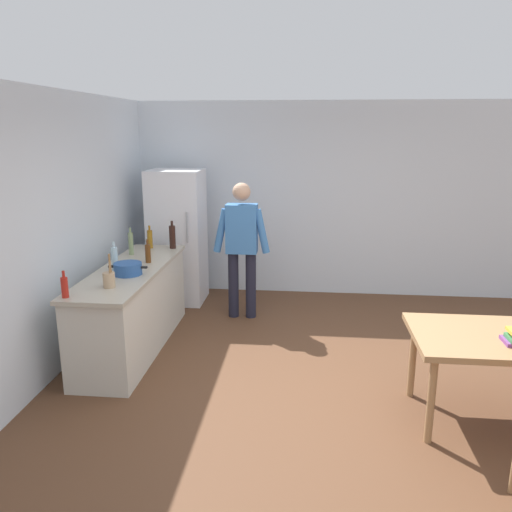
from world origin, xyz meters
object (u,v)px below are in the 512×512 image
object	(u,v)px
person	(242,242)
dining_table	(502,345)
refrigerator	(178,237)
cooking_pot	(128,269)
bottle_water_clear	(115,258)
utensil_jar	(109,279)
bottle_beer_brown	(148,253)
bottle_oil_amber	(150,239)
bottle_wine_dark	(172,237)
bottle_vinegar_tall	(131,243)
bottle_sauce_red	(65,287)

from	to	relation	value
person	dining_table	world-z (taller)	person
refrigerator	cooking_pot	bearing A→B (deg)	-91.25
dining_table	bottle_water_clear	size ratio (longest dim) A/B	4.67
person	utensil_jar	xyz separation A→B (m)	(-1.02, -1.70, 0.00)
dining_table	bottle_beer_brown	world-z (taller)	bottle_beer_brown
refrigerator	bottle_oil_amber	xyz separation A→B (m)	(-0.17, -0.68, 0.12)
person	bottle_wine_dark	distance (m)	0.85
bottle_vinegar_tall	utensil_jar	bearing A→B (deg)	-79.90
utensil_jar	bottle_wine_dark	xyz separation A→B (m)	(0.18, 1.60, 0.07)
refrigerator	bottle_wine_dark	distance (m)	0.69
bottle_vinegar_tall	bottle_oil_amber	size ratio (longest dim) A/B	1.14
cooking_pot	dining_table	bearing A→B (deg)	-14.55
utensil_jar	bottle_beer_brown	bearing A→B (deg)	84.57
bottle_vinegar_tall	bottle_oil_amber	bearing A→B (deg)	71.80
bottle_vinegar_tall	bottle_beer_brown	size ratio (longest dim) A/B	1.23
bottle_beer_brown	dining_table	bearing A→B (deg)	-22.27
person	bottle_wine_dark	world-z (taller)	person
utensil_jar	bottle_sauce_red	world-z (taller)	utensil_jar
bottle_oil_amber	bottle_wine_dark	distance (m)	0.28
bottle_beer_brown	bottle_oil_amber	distance (m)	0.71
cooking_pot	bottle_wine_dark	world-z (taller)	bottle_wine_dark
refrigerator	cooking_pot	xyz separation A→B (m)	(-0.04, -1.83, 0.06)
dining_table	bottle_water_clear	xyz separation A→B (m)	(-3.53, 1.02, 0.35)
utensil_jar	bottle_beer_brown	world-z (taller)	utensil_jar
dining_table	bottle_oil_amber	size ratio (longest dim) A/B	5.00
bottle_beer_brown	bottle_vinegar_tall	bearing A→B (deg)	132.90
refrigerator	bottle_oil_amber	world-z (taller)	refrigerator
bottle_water_clear	utensil_jar	bearing A→B (deg)	-74.10
bottle_beer_brown	bottle_wine_dark	bearing A→B (deg)	82.61
cooking_pot	bottle_oil_amber	size ratio (longest dim) A/B	1.43
cooking_pot	bottle_oil_amber	xyz separation A→B (m)	(-0.13, 1.16, 0.06)
person	bottle_water_clear	xyz separation A→B (m)	(-1.18, -1.13, 0.05)
refrigerator	bottle_wine_dark	size ratio (longest dim) A/B	5.29
bottle_beer_brown	cooking_pot	bearing A→B (deg)	-97.00
person	bottle_water_clear	size ratio (longest dim) A/B	5.67
cooking_pot	bottle_beer_brown	distance (m)	0.48
person	bottle_beer_brown	distance (m)	1.23
bottle_sauce_red	cooking_pot	bearing A→B (deg)	68.18
person	bottle_water_clear	bearing A→B (deg)	-136.30
dining_table	bottle_wine_dark	size ratio (longest dim) A/B	4.12
cooking_pot	bottle_beer_brown	xyz separation A→B (m)	(0.06, 0.48, 0.05)
bottle_vinegar_tall	bottle_beer_brown	distance (m)	0.45
bottle_water_clear	bottle_beer_brown	size ratio (longest dim) A/B	1.15
refrigerator	utensil_jar	xyz separation A→B (m)	(-0.07, -2.26, 0.08)
refrigerator	cooking_pot	size ratio (longest dim) A/B	4.50
person	bottle_oil_amber	size ratio (longest dim) A/B	6.07
bottle_oil_amber	dining_table	bearing A→B (deg)	-30.26
cooking_pot	refrigerator	bearing A→B (deg)	88.75
bottle_water_clear	cooking_pot	bearing A→B (deg)	-38.27
cooking_pot	utensil_jar	world-z (taller)	utensil_jar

